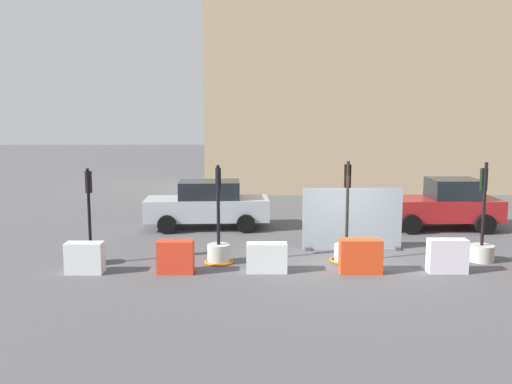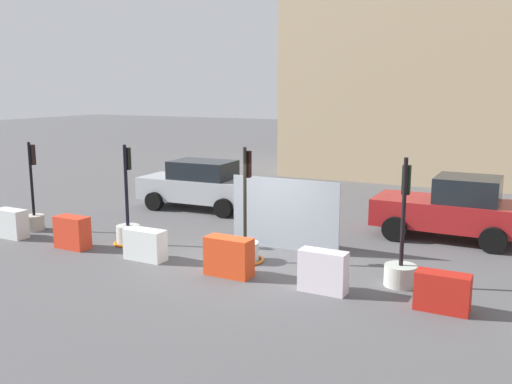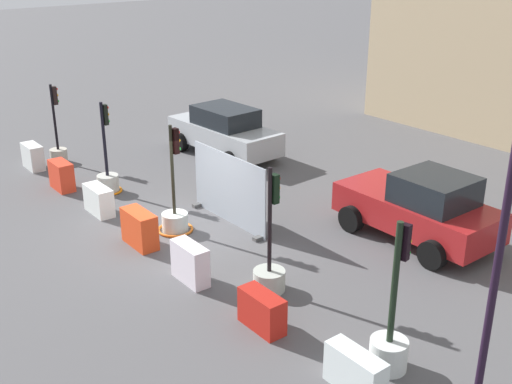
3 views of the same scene
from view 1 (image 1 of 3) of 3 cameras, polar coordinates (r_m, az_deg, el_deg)
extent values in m
plane|color=#515053|center=(16.25, 9.74, -7.22)|extent=(120.00, 120.00, 0.00)
cylinder|color=#B7B0A0|center=(16.60, -16.51, -6.27)|extent=(0.59, 0.59, 0.47)
cylinder|color=black|center=(16.32, -16.70, -1.62)|extent=(0.09, 0.09, 2.26)
cube|color=black|center=(16.33, -16.75, 0.98)|extent=(0.17, 0.16, 0.62)
sphere|color=red|center=(16.39, -16.73, 1.73)|extent=(0.10, 0.10, 0.10)
sphere|color=orange|center=(16.41, -16.70, 1.02)|extent=(0.10, 0.10, 0.10)
sphere|color=green|center=(16.44, -16.67, 0.31)|extent=(0.10, 0.10, 0.10)
cylinder|color=#B8B9B1|center=(16.06, -3.83, -6.31)|extent=(0.65, 0.65, 0.54)
cylinder|color=black|center=(15.77, -3.88, -1.35)|extent=(0.10, 0.10, 2.27)
cube|color=black|center=(15.77, -3.88, 1.36)|extent=(0.15, 0.12, 0.61)
sphere|color=red|center=(15.82, -3.87, 2.13)|extent=(0.10, 0.10, 0.10)
sphere|color=orange|center=(15.84, -3.87, 1.39)|extent=(0.10, 0.10, 0.10)
sphere|color=green|center=(15.87, -3.86, 0.66)|extent=(0.10, 0.10, 0.10)
torus|color=orange|center=(16.12, -3.82, -7.11)|extent=(0.83, 0.83, 0.07)
cylinder|color=silver|center=(16.38, 9.20, -6.18)|extent=(0.69, 0.69, 0.50)
cylinder|color=black|center=(16.08, 9.32, -1.15)|extent=(0.09, 0.09, 2.41)
cube|color=black|center=(16.10, 9.35, 1.62)|extent=(0.18, 0.17, 0.66)
sphere|color=red|center=(16.17, 9.34, 2.43)|extent=(0.11, 0.11, 0.11)
sphere|color=orange|center=(16.19, 9.32, 1.66)|extent=(0.11, 0.11, 0.11)
sphere|color=green|center=(16.22, 9.31, 0.88)|extent=(0.11, 0.11, 0.11)
torus|color=orange|center=(16.43, 9.19, -6.90)|extent=(0.96, 0.96, 0.07)
cylinder|color=#AFB5AB|center=(17.47, 22.03, -5.82)|extent=(0.72, 0.72, 0.47)
cylinder|color=black|center=(17.20, 22.28, -1.16)|extent=(0.09, 0.09, 2.40)
cube|color=black|center=(17.22, 22.25, 1.20)|extent=(0.17, 0.15, 0.64)
sphere|color=red|center=(17.28, 22.18, 1.95)|extent=(0.11, 0.11, 0.11)
sphere|color=orange|center=(17.30, 22.14, 1.24)|extent=(0.11, 0.11, 0.11)
sphere|color=green|center=(17.33, 22.10, 0.54)|extent=(0.11, 0.11, 0.11)
cube|color=silver|center=(15.66, -17.10, -6.45)|extent=(0.99, 0.47, 0.84)
cube|color=red|center=(15.14, -8.22, -6.58)|extent=(0.97, 0.48, 0.89)
cube|color=silver|center=(15.09, 1.10, -6.73)|extent=(1.10, 0.47, 0.80)
cube|color=#E2411B|center=(15.27, 10.64, -6.46)|extent=(1.13, 0.50, 0.92)
cube|color=silver|center=(15.88, 18.97, -6.20)|extent=(1.04, 0.42, 0.92)
cube|color=#ADB3B8|center=(20.79, -5.01, -1.71)|extent=(4.60, 1.90, 0.79)
cube|color=black|center=(20.67, -4.79, 0.25)|extent=(2.27, 1.60, 0.64)
cylinder|color=black|center=(21.76, -1.22, -2.30)|extent=(0.67, 0.31, 0.66)
cylinder|color=black|center=(19.96, -1.04, -3.25)|extent=(0.67, 0.31, 0.66)
cylinder|color=black|center=(21.85, -8.61, -2.35)|extent=(0.67, 0.31, 0.66)
cylinder|color=black|center=(20.06, -9.10, -3.30)|extent=(0.67, 0.31, 0.66)
cube|color=maroon|center=(21.73, 18.25, -1.62)|extent=(4.24, 1.92, 0.78)
cube|color=black|center=(21.77, 19.54, 0.34)|extent=(1.75, 1.67, 0.72)
cylinder|color=black|center=(20.48, 15.59, -3.20)|extent=(0.71, 0.29, 0.71)
cylinder|color=black|center=(22.36, 14.22, -2.21)|extent=(0.71, 0.29, 0.71)
cylinder|color=black|center=(21.34, 22.38, -3.07)|extent=(0.71, 0.29, 0.71)
cylinder|color=black|center=(23.15, 20.51, -2.13)|extent=(0.71, 0.29, 0.71)
cube|color=tan|center=(32.63, 10.35, 11.09)|extent=(16.91, 6.70, 12.06)
cube|color=#97A1AD|center=(17.71, 9.81, -2.71)|extent=(3.12, 0.04, 1.94)
cube|color=#4C4C4C|center=(17.70, 5.24, -5.69)|extent=(0.16, 0.50, 0.10)
cube|color=#4C4C4C|center=(18.21, 14.10, -5.51)|extent=(0.16, 0.50, 0.10)
camera|label=2|loc=(9.89, 67.82, 3.48)|focal=39.00mm
camera|label=3|loc=(18.12, 65.25, 12.99)|focal=44.67mm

